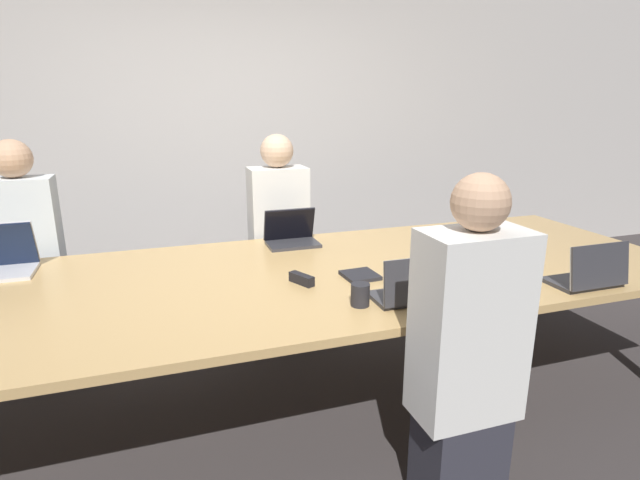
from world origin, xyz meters
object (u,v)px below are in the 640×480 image
person_near_midright (466,360)px  person_far_left (28,257)px  laptop_far_center (291,234)px  stapler (302,279)px  cup_near_midright (360,295)px  laptop_far_left (3,259)px  person_far_center (279,237)px  laptop_near_right (590,274)px  laptop_near_midright (414,288)px

person_near_midright → person_far_left: person_far_left is taller
person_near_midright → laptop_far_center: person_near_midright is taller
stapler → cup_near_midright: bearing=-89.5°
laptop_far_left → person_far_left: (0.02, 0.44, -0.12)m
laptop_far_left → person_far_left: bearing=87.9°
person_far_left → laptop_far_center: person_far_left is taller
person_near_midright → stapler: bearing=-63.9°
person_far_center → stapler: size_ratio=9.18×
laptop_far_left → stapler: 1.62m
person_far_left → laptop_near_right: 3.23m
cup_near_midright → stapler: 0.39m
laptop_near_midright → laptop_far_center: laptop_near_midright is taller
laptop_far_left → laptop_far_center: bearing=1.5°
laptop_near_midright → laptop_near_right: 0.93m
laptop_far_center → laptop_near_right: bearing=-45.3°
laptop_near_midright → laptop_near_right: (0.92, -0.10, 0.00)m
laptop_far_center → person_near_midright: bearing=-80.2°
laptop_near_midright → person_far_center: 1.50m
laptop_near_midright → person_far_center: bearing=-79.5°
laptop_near_midright → person_near_midright: 0.46m
laptop_near_midright → laptop_near_right: bearing=173.5°
laptop_near_midright → person_far_left: 2.40m
laptop_far_left → laptop_far_center: 1.61m
laptop_far_left → laptop_far_center: (1.61, 0.04, -0.01)m
cup_near_midright → laptop_near_right: laptop_near_right is taller
person_far_center → person_near_midright: bearing=-82.2°
person_far_center → laptop_near_right: 1.98m
laptop_far_left → person_far_center: 1.67m
laptop_near_midright → laptop_far_center: 1.14m
person_near_midright → laptop_near_right: (0.93, 0.34, 0.13)m
person_near_midright → person_far_left: (-1.86, 1.94, 0.02)m
person_far_left → laptop_near_midright: bearing=-38.8°
laptop_near_right → laptop_far_left: bearing=-22.6°
laptop_near_midright → cup_near_midright: size_ratio=3.41×
person_far_left → person_far_center: (1.60, -0.04, -0.00)m
cup_near_midright → person_near_midright: bearing=-64.0°
laptop_far_left → stapler: bearing=-24.6°
laptop_near_midright → person_near_midright: size_ratio=0.25×
laptop_near_right → laptop_far_center: bearing=-45.3°
laptop_near_right → stapler: 1.43m
person_near_midright → laptop_far_left: bearing=-38.8°
laptop_near_midright → cup_near_midright: (-0.25, 0.04, -0.02)m
cup_near_midright → person_far_center: person_far_center is taller
cup_near_midright → laptop_far_center: size_ratio=0.31×
person_near_midright → laptop_near_right: bearing=-160.1°
laptop_near_midright → laptop_far_center: bearing=-76.0°
person_far_center → stapler: 1.09m
person_near_midright → stapler: person_near_midright is taller
cup_near_midright → person_far_center: 1.43m
laptop_far_center → cup_near_midright: bearing=-88.4°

